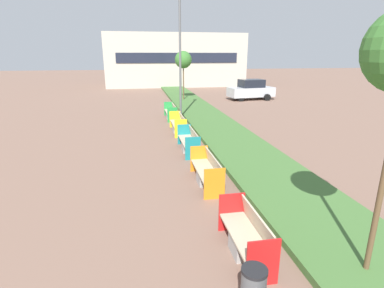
{
  "coord_description": "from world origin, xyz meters",
  "views": [
    {
      "loc": [
        -1.13,
        1.51,
        4.02
      ],
      "look_at": [
        0.9,
        12.78,
        0.6
      ],
      "focal_mm": 28.0,
      "sensor_mm": 36.0,
      "label": 1
    }
  ],
  "objects_px": {
    "bench_yellow_frame": "(178,125)",
    "bench_green_frame": "(171,113)",
    "bench_red_frame": "(246,238)",
    "bench_teal_frame": "(189,143)",
    "sapling_tree_far": "(183,60)",
    "street_lamp_post": "(180,52)",
    "bench_orange_frame": "(207,173)",
    "parked_car_distant": "(251,90)"
  },
  "relations": [
    {
      "from": "parked_car_distant",
      "to": "bench_teal_frame",
      "type": "bearing_deg",
      "value": -127.61
    },
    {
      "from": "bench_yellow_frame",
      "to": "parked_car_distant",
      "type": "distance_m",
      "value": 13.78
    },
    {
      "from": "bench_red_frame",
      "to": "bench_teal_frame",
      "type": "bearing_deg",
      "value": 89.96
    },
    {
      "from": "bench_green_frame",
      "to": "sapling_tree_far",
      "type": "distance_m",
      "value": 8.46
    },
    {
      "from": "bench_red_frame",
      "to": "parked_car_distant",
      "type": "height_order",
      "value": "parked_car_distant"
    },
    {
      "from": "street_lamp_post",
      "to": "parked_car_distant",
      "type": "height_order",
      "value": "street_lamp_post"
    },
    {
      "from": "bench_orange_frame",
      "to": "parked_car_distant",
      "type": "relative_size",
      "value": 0.51
    },
    {
      "from": "parked_car_distant",
      "to": "bench_red_frame",
      "type": "bearing_deg",
      "value": -118.79
    },
    {
      "from": "bench_yellow_frame",
      "to": "parked_car_distant",
      "type": "height_order",
      "value": "parked_car_distant"
    },
    {
      "from": "bench_orange_frame",
      "to": "bench_green_frame",
      "type": "bearing_deg",
      "value": 90.0
    },
    {
      "from": "bench_orange_frame",
      "to": "sapling_tree_far",
      "type": "bearing_deg",
      "value": 83.73
    },
    {
      "from": "bench_teal_frame",
      "to": "bench_yellow_frame",
      "type": "relative_size",
      "value": 0.97
    },
    {
      "from": "street_lamp_post",
      "to": "parked_car_distant",
      "type": "bearing_deg",
      "value": 44.78
    },
    {
      "from": "bench_green_frame",
      "to": "bench_teal_frame",
      "type": "bearing_deg",
      "value": -90.0
    },
    {
      "from": "street_lamp_post",
      "to": "bench_teal_frame",
      "type": "bearing_deg",
      "value": -95.14
    },
    {
      "from": "bench_yellow_frame",
      "to": "bench_green_frame",
      "type": "xyz_separation_m",
      "value": [
        -0.0,
        3.59,
        -0.0
      ]
    },
    {
      "from": "sapling_tree_far",
      "to": "bench_teal_frame",
      "type": "bearing_deg",
      "value": -97.74
    },
    {
      "from": "bench_orange_frame",
      "to": "bench_green_frame",
      "type": "relative_size",
      "value": 0.97
    },
    {
      "from": "bench_red_frame",
      "to": "bench_teal_frame",
      "type": "distance_m",
      "value": 7.1
    },
    {
      "from": "street_lamp_post",
      "to": "bench_yellow_frame",
      "type": "bearing_deg",
      "value": -100.26
    },
    {
      "from": "bench_teal_frame",
      "to": "bench_green_frame",
      "type": "xyz_separation_m",
      "value": [
        0.0,
        7.02,
        0.0
      ]
    },
    {
      "from": "bench_orange_frame",
      "to": "bench_yellow_frame",
      "type": "relative_size",
      "value": 0.95
    },
    {
      "from": "bench_yellow_frame",
      "to": "parked_car_distant",
      "type": "xyz_separation_m",
      "value": [
        8.29,
        10.99,
        0.54
      ]
    },
    {
      "from": "bench_red_frame",
      "to": "bench_green_frame",
      "type": "distance_m",
      "value": 14.11
    },
    {
      "from": "bench_red_frame",
      "to": "sapling_tree_far",
      "type": "bearing_deg",
      "value": 84.76
    },
    {
      "from": "bench_orange_frame",
      "to": "bench_teal_frame",
      "type": "bearing_deg",
      "value": 89.99
    },
    {
      "from": "bench_orange_frame",
      "to": "sapling_tree_far",
      "type": "distance_m",
      "value": 18.42
    },
    {
      "from": "bench_yellow_frame",
      "to": "street_lamp_post",
      "type": "bearing_deg",
      "value": 79.74
    },
    {
      "from": "bench_orange_frame",
      "to": "street_lamp_post",
      "type": "distance_m",
      "value": 10.94
    },
    {
      "from": "bench_red_frame",
      "to": "sapling_tree_far",
      "type": "height_order",
      "value": "sapling_tree_far"
    },
    {
      "from": "bench_red_frame",
      "to": "sapling_tree_far",
      "type": "relative_size",
      "value": 0.43
    },
    {
      "from": "bench_orange_frame",
      "to": "sapling_tree_far",
      "type": "xyz_separation_m",
      "value": [
        1.98,
        18.03,
        3.22
      ]
    },
    {
      "from": "bench_teal_frame",
      "to": "bench_green_frame",
      "type": "relative_size",
      "value": 0.99
    },
    {
      "from": "bench_teal_frame",
      "to": "sapling_tree_far",
      "type": "bearing_deg",
      "value": 82.26
    },
    {
      "from": "bench_red_frame",
      "to": "bench_yellow_frame",
      "type": "height_order",
      "value": "same"
    },
    {
      "from": "bench_yellow_frame",
      "to": "bench_green_frame",
      "type": "relative_size",
      "value": 1.02
    },
    {
      "from": "bench_red_frame",
      "to": "sapling_tree_far",
      "type": "distance_m",
      "value": 22.01
    },
    {
      "from": "bench_orange_frame",
      "to": "sapling_tree_far",
      "type": "height_order",
      "value": "sapling_tree_far"
    },
    {
      "from": "bench_teal_frame",
      "to": "street_lamp_post",
      "type": "xyz_separation_m",
      "value": [
        0.61,
        6.79,
        3.82
      ]
    },
    {
      "from": "bench_yellow_frame",
      "to": "street_lamp_post",
      "type": "relative_size",
      "value": 0.31
    },
    {
      "from": "bench_yellow_frame",
      "to": "sapling_tree_far",
      "type": "relative_size",
      "value": 0.54
    },
    {
      "from": "bench_green_frame",
      "to": "sapling_tree_far",
      "type": "height_order",
      "value": "sapling_tree_far"
    }
  ]
}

